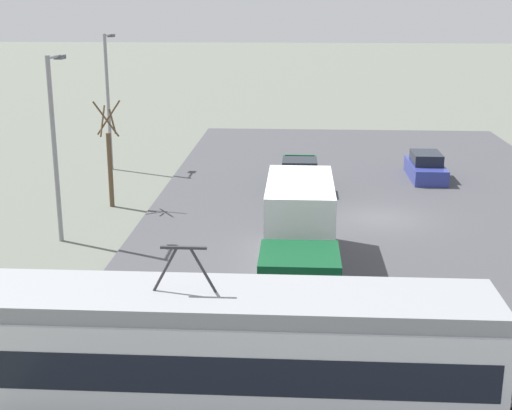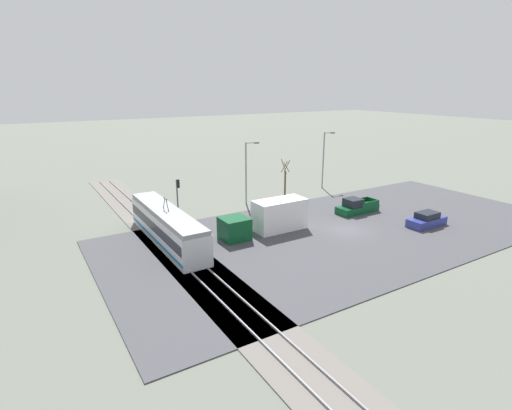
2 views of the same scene
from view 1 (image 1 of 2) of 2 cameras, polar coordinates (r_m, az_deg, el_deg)
ground_plane at (r=34.60m, az=9.93°, el=-1.16°), size 320.00×320.00×0.00m
road_surface at (r=34.59m, az=9.93°, el=-1.09°), size 22.78×49.66×0.08m
light_rail_tram at (r=17.94m, az=-5.57°, el=-11.82°), size 14.95×2.71×4.38m
box_truck at (r=27.00m, az=3.49°, el=-2.32°), size 2.60×9.51×3.22m
pickup_truck at (r=39.26m, az=3.50°, el=2.24°), size 2.01×5.37×1.80m
sedan_car_0 at (r=42.91m, az=13.42°, el=2.93°), size 1.88×4.58×1.53m
street_tree at (r=36.45m, az=-11.63°, el=3.61°), size 1.27×1.05×5.39m
street_lamp_near_crossing at (r=44.82m, az=-11.72°, el=8.82°), size 0.36×1.95×8.25m
street_lamp_mid_block at (r=31.29m, az=-15.77°, el=5.35°), size 0.36×1.95×7.94m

